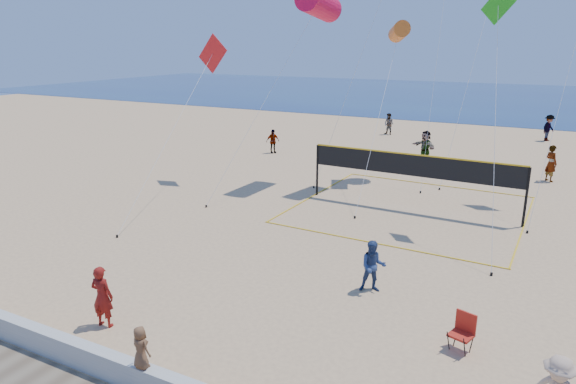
% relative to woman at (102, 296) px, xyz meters
% --- Properties ---
extents(ground, '(120.00, 120.00, 0.00)m').
position_rel_woman_xyz_m(ground, '(3.07, 1.51, -0.81)').
color(ground, tan).
rests_on(ground, ground).
extents(ocean, '(140.00, 50.00, 0.03)m').
position_rel_woman_xyz_m(ocean, '(3.07, 63.51, -0.79)').
color(ocean, navy).
rests_on(ocean, ground).
extents(woman, '(0.64, 0.48, 1.61)m').
position_rel_woman_xyz_m(woman, '(0.00, 0.00, 0.00)').
color(woman, maroon).
rests_on(woman, ground).
extents(toddler, '(0.48, 0.35, 0.90)m').
position_rel_woman_xyz_m(toddler, '(2.69, -1.52, 0.24)').
color(toddler, brown).
rests_on(toddler, seawall).
extents(bystander_a, '(0.91, 0.82, 1.52)m').
position_rel_woman_xyz_m(bystander_a, '(5.36, 4.90, -0.05)').
color(bystander_a, navy).
rests_on(bystander_a, ground).
extents(far_person_0, '(0.84, 0.94, 1.53)m').
position_rel_woman_xyz_m(far_person_0, '(-6.44, 20.27, -0.04)').
color(far_person_0, gray).
rests_on(far_person_0, ground).
extents(far_person_1, '(1.80, 1.52, 1.94)m').
position_rel_woman_xyz_m(far_person_1, '(2.90, 21.85, 0.16)').
color(far_person_1, gray).
rests_on(far_person_1, ground).
extents(far_person_2, '(0.80, 0.81, 1.88)m').
position_rel_woman_xyz_m(far_person_2, '(9.54, 20.70, 0.14)').
color(far_person_2, gray).
rests_on(far_person_2, ground).
extents(far_person_3, '(0.94, 0.82, 1.64)m').
position_rel_woman_xyz_m(far_person_3, '(-1.83, 30.38, 0.01)').
color(far_person_3, gray).
rests_on(far_person_3, ground).
extents(far_person_4, '(1.19, 1.40, 1.89)m').
position_rel_woman_xyz_m(far_person_4, '(9.13, 33.13, 0.14)').
color(far_person_4, gray).
rests_on(far_person_4, ground).
extents(camp_chair, '(0.61, 0.71, 1.02)m').
position_rel_woman_xyz_m(camp_chair, '(8.15, 3.05, -0.29)').
color(camp_chair, '#AA1E13').
rests_on(camp_chair, ground).
extents(volleyball_net, '(9.33, 9.19, 2.42)m').
position_rel_woman_xyz_m(volleyball_net, '(4.40, 12.83, 0.85)').
color(volleyball_net, black).
rests_on(volleyball_net, ground).
extents(kite_0, '(3.15, 7.42, 9.33)m').
position_rel_woman_xyz_m(kite_0, '(-0.98, 14.99, 7.74)').
color(kite_0, red).
rests_on(kite_0, ground).
extents(kite_2, '(1.51, 7.85, 7.87)m').
position_rel_woman_xyz_m(kite_2, '(2.20, 17.41, 6.53)').
color(kite_2, '#D0661F').
rests_on(kite_2, ground).
extents(kite_3, '(2.61, 8.88, 7.28)m').
position_rel_woman_xyz_m(kite_3, '(-5.78, 12.90, 5.24)').
color(kite_3, red).
rests_on(kite_3, ground).
extents(kite_4, '(1.76, 4.62, 8.74)m').
position_rel_woman_xyz_m(kite_4, '(7.27, 11.48, 6.64)').
color(kite_4, '#1C9B19').
rests_on(kite_4, ground).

